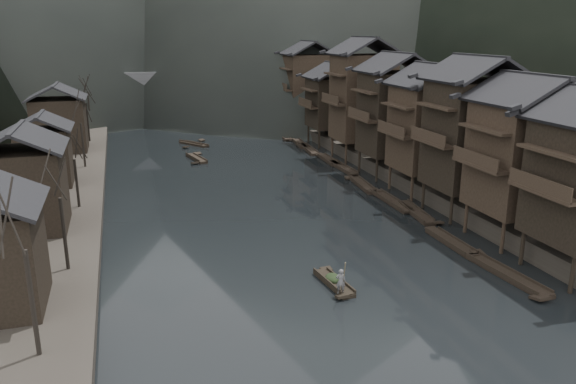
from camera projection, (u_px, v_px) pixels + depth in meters
name	position (u px, v px, depth m)	size (l,w,h in m)	color
water	(310.00, 257.00, 41.94)	(300.00, 300.00, 0.00)	black
right_bank	(439.00, 132.00, 88.14)	(40.00, 200.00, 1.80)	#2D2823
stilt_houses	(401.00, 101.00, 62.23)	(9.00, 67.60, 15.78)	black
left_houses	(38.00, 147.00, 53.21)	(8.10, 53.20, 8.73)	black
bare_trees	(78.00, 127.00, 57.68)	(3.96, 74.65, 7.92)	black
moored_sampans	(334.00, 165.00, 69.68)	(2.67, 75.54, 0.47)	black
midriver_boats	(195.00, 150.00, 78.01)	(4.11, 15.77, 0.45)	black
stone_bridge	(188.00, 91.00, 106.74)	(40.00, 6.00, 9.00)	#4C4C4F
hero_sampan	(334.00, 282.00, 37.34)	(1.47, 4.78, 0.43)	black
cargo_heap	(333.00, 274.00, 37.40)	(1.04, 1.36, 0.62)	black
boatman	(341.00, 278.00, 35.48)	(0.62, 0.40, 1.69)	slate
bamboo_pole	(345.00, 242.00, 34.87)	(0.06, 0.06, 3.89)	#8C7A51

